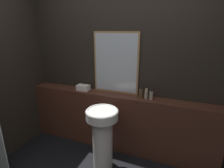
{
  "coord_description": "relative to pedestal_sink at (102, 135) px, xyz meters",
  "views": [
    {
      "loc": [
        0.81,
        -0.89,
        1.78
      ],
      "look_at": [
        -0.03,
        1.23,
        1.08
      ],
      "focal_mm": 28.0,
      "sensor_mm": 36.0,
      "label": 1
    }
  ],
  "objects": [
    {
      "name": "vanity_counter",
      "position": [
        0.03,
        0.46,
        -0.05
      ],
      "size": [
        2.83,
        0.24,
        0.88
      ],
      "color": "#422319",
      "rests_on": "ground_plane"
    },
    {
      "name": "towel_stack",
      "position": [
        -0.53,
        0.46,
        0.44
      ],
      "size": [
        0.19,
        0.12,
        0.08
      ],
      "color": "silver",
      "rests_on": "vanity_counter"
    },
    {
      "name": "shampoo_bottle",
      "position": [
        0.38,
        0.46,
        0.47
      ],
      "size": [
        0.06,
        0.06,
        0.16
      ],
      "color": "#4C3823",
      "rests_on": "vanity_counter"
    },
    {
      "name": "pedestal_sink",
      "position": [
        0.0,
        0.0,
        0.0
      ],
      "size": [
        0.41,
        0.41,
        0.84
      ],
      "color": "silver",
      "rests_on": "ground_plane"
    },
    {
      "name": "lotion_bottle",
      "position": [
        0.52,
        0.46,
        0.46
      ],
      "size": [
        0.05,
        0.05,
        0.14
      ],
      "color": "gray",
      "rests_on": "vanity_counter"
    },
    {
      "name": "conditioner_bottle",
      "position": [
        0.45,
        0.46,
        0.46
      ],
      "size": [
        0.04,
        0.04,
        0.15
      ],
      "color": "gray",
      "rests_on": "vanity_counter"
    },
    {
      "name": "wall_back",
      "position": [
        0.03,
        0.61,
        0.76
      ],
      "size": [
        8.0,
        0.06,
        2.5
      ],
      "color": "black",
      "rests_on": "ground_plane"
    },
    {
      "name": "mirror",
      "position": [
        -0.03,
        0.56,
        0.84
      ],
      "size": [
        0.68,
        0.03,
        0.88
      ],
      "color": "#937047",
      "rests_on": "vanity_counter"
    }
  ]
}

